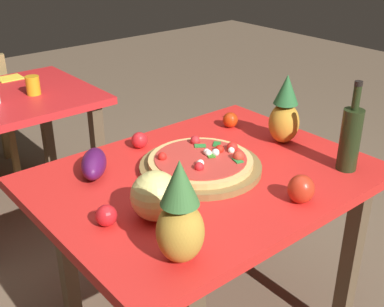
{
  "coord_description": "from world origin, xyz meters",
  "views": [
    {
      "loc": [
        -1.06,
        -1.2,
        1.6
      ],
      "look_at": [
        0.01,
        0.08,
        0.79
      ],
      "focal_mm": 45.78,
      "sensor_mm": 36.0,
      "label": 1
    }
  ],
  "objects_px": {
    "pizza_board": "(201,167)",
    "napkin_folded": "(10,78)",
    "background_table": "(8,117)",
    "tomato_near_board": "(139,140)",
    "tomato_by_bottle": "(230,120)",
    "drinking_glass_juice": "(33,85)",
    "display_table": "(205,194)",
    "pineapple_left": "(285,113)",
    "pizza": "(202,160)",
    "eggplant": "(94,164)",
    "bell_pepper": "(301,189)",
    "pineapple_right": "(180,217)",
    "melon": "(156,196)",
    "wine_bottle": "(350,138)",
    "tomato_at_corner": "(106,216)"
  },
  "relations": [
    {
      "from": "pizza_board",
      "to": "napkin_folded",
      "type": "xyz_separation_m",
      "value": [
        -0.11,
        1.6,
        -0.01
      ]
    },
    {
      "from": "background_table",
      "to": "tomato_near_board",
      "type": "height_order",
      "value": "tomato_near_board"
    },
    {
      "from": "tomato_by_bottle",
      "to": "drinking_glass_juice",
      "type": "distance_m",
      "value": 1.12
    },
    {
      "from": "display_table",
      "to": "pineapple_left",
      "type": "bearing_deg",
      "value": 0.84
    },
    {
      "from": "display_table",
      "to": "pizza",
      "type": "distance_m",
      "value": 0.13
    },
    {
      "from": "eggplant",
      "to": "drinking_glass_juice",
      "type": "distance_m",
      "value": 1.03
    },
    {
      "from": "bell_pepper",
      "to": "pineapple_right",
      "type": "bearing_deg",
      "value": 178.44
    },
    {
      "from": "pizza",
      "to": "eggplant",
      "type": "xyz_separation_m",
      "value": [
        -0.33,
        0.22,
        0.01
      ]
    },
    {
      "from": "background_table",
      "to": "melon",
      "type": "relative_size",
      "value": 5.73
    },
    {
      "from": "bell_pepper",
      "to": "eggplant",
      "type": "xyz_separation_m",
      "value": [
        -0.43,
        0.6,
        -0.0
      ]
    },
    {
      "from": "pizza_board",
      "to": "pineapple_left",
      "type": "xyz_separation_m",
      "value": [
        0.43,
        -0.03,
        0.12
      ]
    },
    {
      "from": "pineapple_left",
      "to": "napkin_folded",
      "type": "xyz_separation_m",
      "value": [
        -0.55,
        1.62,
        -0.13
      ]
    },
    {
      "from": "tomato_by_bottle",
      "to": "pineapple_right",
      "type": "bearing_deg",
      "value": -141.9
    },
    {
      "from": "bell_pepper",
      "to": "eggplant",
      "type": "bearing_deg",
      "value": 125.7
    },
    {
      "from": "pineapple_left",
      "to": "bell_pepper",
      "type": "xyz_separation_m",
      "value": [
        -0.32,
        -0.36,
        -0.09
      ]
    },
    {
      "from": "display_table",
      "to": "tomato_near_board",
      "type": "height_order",
      "value": "tomato_near_board"
    },
    {
      "from": "background_table",
      "to": "eggplant",
      "type": "bearing_deg",
      "value": -93.81
    },
    {
      "from": "melon",
      "to": "napkin_folded",
      "type": "bearing_deg",
      "value": 83.24
    },
    {
      "from": "background_table",
      "to": "wine_bottle",
      "type": "relative_size",
      "value": 2.65
    },
    {
      "from": "drinking_glass_juice",
      "to": "bell_pepper",
      "type": "bearing_deg",
      "value": -81.96
    },
    {
      "from": "bell_pepper",
      "to": "tomato_by_bottle",
      "type": "relative_size",
      "value": 1.44
    },
    {
      "from": "pineapple_left",
      "to": "drinking_glass_juice",
      "type": "xyz_separation_m",
      "value": [
        -0.55,
        1.26,
        -0.08
      ]
    },
    {
      "from": "eggplant",
      "to": "melon",
      "type": "bearing_deg",
      "value": -89.26
    },
    {
      "from": "drinking_glass_juice",
      "to": "pineapple_right",
      "type": "bearing_deg",
      "value": -99.61
    },
    {
      "from": "pineapple_right",
      "to": "eggplant",
      "type": "distance_m",
      "value": 0.6
    },
    {
      "from": "pizza_board",
      "to": "wine_bottle",
      "type": "distance_m",
      "value": 0.56
    },
    {
      "from": "tomato_near_board",
      "to": "drinking_glass_juice",
      "type": "bearing_deg",
      "value": 93.37
    },
    {
      "from": "melon",
      "to": "pizza",
      "type": "bearing_deg",
      "value": 25.61
    },
    {
      "from": "background_table",
      "to": "tomato_at_corner",
      "type": "distance_m",
      "value": 1.42
    },
    {
      "from": "eggplant",
      "to": "pineapple_right",
      "type": "bearing_deg",
      "value": -96.36
    },
    {
      "from": "display_table",
      "to": "tomato_at_corner",
      "type": "relative_size",
      "value": 17.81
    },
    {
      "from": "pineapple_right",
      "to": "tomato_near_board",
      "type": "height_order",
      "value": "pineapple_right"
    },
    {
      "from": "display_table",
      "to": "wine_bottle",
      "type": "relative_size",
      "value": 3.53
    },
    {
      "from": "tomato_at_corner",
      "to": "napkin_folded",
      "type": "xyz_separation_m",
      "value": [
        0.35,
        1.69,
        -0.03
      ]
    },
    {
      "from": "pineapple_right",
      "to": "drinking_glass_juice",
      "type": "relative_size",
      "value": 3.07
    },
    {
      "from": "pineapple_right",
      "to": "eggplant",
      "type": "height_order",
      "value": "pineapple_right"
    },
    {
      "from": "pizza",
      "to": "tomato_at_corner",
      "type": "distance_m",
      "value": 0.47
    },
    {
      "from": "display_table",
      "to": "pineapple_right",
      "type": "relative_size",
      "value": 3.94
    },
    {
      "from": "pineapple_left",
      "to": "pineapple_right",
      "type": "relative_size",
      "value": 0.96
    },
    {
      "from": "pineapple_right",
      "to": "melon",
      "type": "relative_size",
      "value": 1.93
    },
    {
      "from": "tomato_by_bottle",
      "to": "napkin_folded",
      "type": "xyz_separation_m",
      "value": [
        -0.49,
        1.37,
        -0.03
      ]
    },
    {
      "from": "display_table",
      "to": "background_table",
      "type": "xyz_separation_m",
      "value": [
        -0.25,
        1.34,
        -0.03
      ]
    },
    {
      "from": "tomato_at_corner",
      "to": "napkin_folded",
      "type": "bearing_deg",
      "value": 78.32
    },
    {
      "from": "background_table",
      "to": "melon",
      "type": "xyz_separation_m",
      "value": [
        -0.07,
        -1.46,
        0.2
      ]
    },
    {
      "from": "display_table",
      "to": "wine_bottle",
      "type": "height_order",
      "value": "wine_bottle"
    },
    {
      "from": "pizza_board",
      "to": "pizza",
      "type": "height_order",
      "value": "pizza"
    },
    {
      "from": "pizza",
      "to": "napkin_folded",
      "type": "distance_m",
      "value": 1.6
    },
    {
      "from": "background_table",
      "to": "napkin_folded",
      "type": "distance_m",
      "value": 0.35
    },
    {
      "from": "display_table",
      "to": "melon",
      "type": "distance_m",
      "value": 0.38
    },
    {
      "from": "pizza_board",
      "to": "pizza",
      "type": "bearing_deg",
      "value": -8.65
    }
  ]
}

